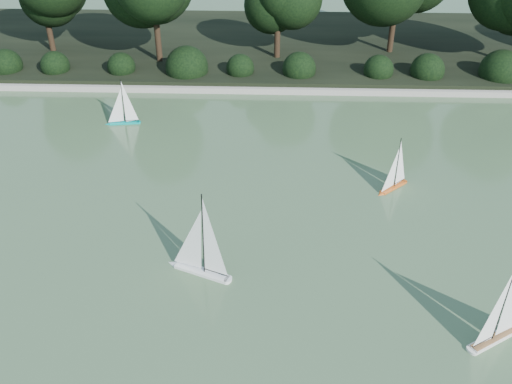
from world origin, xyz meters
TOP-DOWN VIEW (x-y plane):
  - ground at (0.00, 0.00)m, footprint 80.00×80.00m
  - pond_coping at (0.00, 9.00)m, footprint 40.00×0.35m
  - far_bank at (0.00, 13.00)m, footprint 40.00×8.00m
  - shrub_hedge at (0.00, 9.90)m, footprint 29.10×1.10m
  - sailboat_white_a at (-0.47, 0.47)m, footprint 1.34×0.71m
  - sailboat_white_b at (4.72, -1.02)m, footprint 1.16×0.79m
  - sailboat_orange at (3.70, 3.51)m, footprint 0.83×0.76m
  - sailboat_teal at (-3.37, 6.66)m, footprint 1.02×0.29m

SIDE VIEW (x-z plane):
  - ground at x=0.00m, z-range 0.00..0.00m
  - pond_coping at x=0.00m, z-range 0.00..0.18m
  - far_bank at x=0.00m, z-range 0.00..0.30m
  - sailboat_orange at x=3.70m, z-range -0.47..0.90m
  - sailboat_teal at x=-3.37m, z-range -0.47..0.91m
  - sailboat_white_b at x=4.72m, z-range -0.60..1.13m
  - sailboat_white_a at x=-0.47m, z-range -0.65..1.24m
  - shrub_hedge at x=0.00m, z-range -0.10..1.00m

